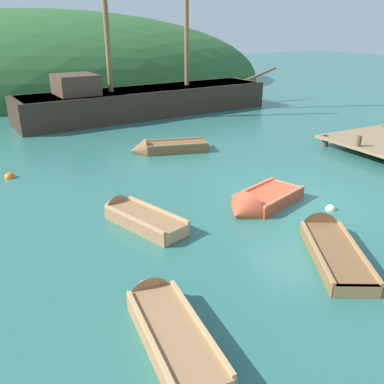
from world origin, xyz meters
TOP-DOWN VIEW (x-y plane):
  - ground_plane at (0.00, 0.00)m, footprint 120.00×120.00m
  - shore_hill at (-2.63, 30.18)m, footprint 43.35×23.39m
  - sailing_ship at (0.91, 14.96)m, footprint 18.73×4.56m
  - rowboat_far at (-1.40, 0.06)m, footprint 3.16×2.10m
  - rowboat_portside at (-1.45, 6.99)m, footprint 3.61×1.96m
  - rowboat_outer_right at (-6.37, -3.69)m, footprint 1.28×3.52m
  - rowboat_near_dock at (-5.20, 0.91)m, footprint 1.92×3.35m
  - rowboat_center at (-1.37, -2.85)m, footprint 2.75×3.77m
  - buoy_orange at (-8.00, 6.65)m, footprint 0.41×0.41m
  - buoy_white at (0.45, -1.13)m, footprint 0.32×0.32m

SIDE VIEW (x-z plane):
  - ground_plane at x=0.00m, z-range 0.00..0.00m
  - shore_hill at x=-2.63m, z-range -6.58..6.58m
  - buoy_orange at x=-8.00m, z-range -0.20..0.20m
  - buoy_white at x=0.45m, z-range -0.16..0.16m
  - rowboat_center at x=-1.37m, z-range -0.42..0.60m
  - rowboat_far at x=-1.40m, z-range -0.48..0.72m
  - rowboat_near_dock at x=-5.20m, z-range -0.33..0.60m
  - rowboat_outer_right at x=-6.37m, z-range -0.34..0.61m
  - rowboat_portside at x=-1.45m, z-range -0.38..0.66m
  - sailing_ship at x=0.91m, z-range -5.54..6.73m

